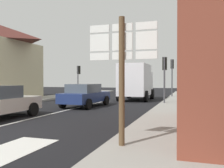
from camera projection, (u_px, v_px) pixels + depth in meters
ground_plane at (92, 104)px, 17.18m from camera, size 80.00×80.00×0.00m
sidewalk_right at (179, 110)px, 13.41m from camera, size 2.79×44.00×0.14m
sidewalk_left at (2, 103)px, 17.15m from camera, size 2.79×44.00×0.14m
lane_centre_stripe at (64, 111)px, 13.38m from camera, size 0.16×12.00×0.01m
lane_turn_arrow at (15, 149)px, 5.93m from camera, size 1.20×2.20×0.01m
sedan_far at (85, 95)px, 15.58m from camera, size 2.15×4.29×1.47m
delivery_truck at (136, 81)px, 20.72m from camera, size 2.49×5.01×3.05m
route_sign_post at (122, 67)px, 5.75m from camera, size 1.66×0.14×3.20m
traffic_light_far_left at (79, 74)px, 26.37m from camera, size 0.30×0.49×3.30m
traffic_light_far_right at (172, 69)px, 23.84m from camera, size 0.30×0.49×3.78m
traffic_light_near_right at (165, 69)px, 16.84m from camera, size 0.30×0.49×3.33m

